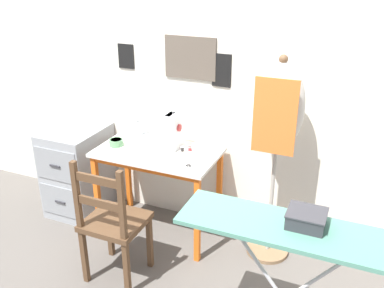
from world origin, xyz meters
TOP-DOWN VIEW (x-y plane):
  - ground_plane at (0.00, 0.00)m, footprint 14.00×14.00m
  - wall_back at (0.00, 0.62)m, footprint 10.00×0.07m
  - sewing_table at (0.00, 0.26)m, footprint 0.95×0.55m
  - sewing_machine at (-0.01, 0.36)m, footprint 0.36×0.15m
  - fabric_bowl at (-0.35, 0.24)m, footprint 0.11×0.11m
  - scissors at (0.35, 0.11)m, footprint 0.13×0.11m
  - thread_spool_near_machine at (0.18, 0.34)m, footprint 0.03×0.03m
  - thread_spool_mid_table at (0.23, 0.37)m, footprint 0.04×0.04m
  - wooden_chair at (-0.03, -0.35)m, footprint 0.40×0.38m
  - filing_cabinet at (-0.81, 0.31)m, footprint 0.44×0.57m
  - dress_form at (0.90, 0.34)m, footprint 0.34×0.32m
  - ironing_board at (1.19, -0.59)m, footprint 1.13×0.33m
  - storage_box at (1.25, -0.54)m, footprint 0.19×0.17m

SIDE VIEW (x-z plane):
  - ground_plane at x=0.00m, z-range 0.00..0.00m
  - filing_cabinet at x=-0.81m, z-range 0.00..0.77m
  - wooden_chair at x=-0.03m, z-range -0.02..0.92m
  - sewing_table at x=0.00m, z-range 0.26..1.00m
  - scissors at x=0.35m, z-range 0.74..0.74m
  - thread_spool_mid_table at x=0.23m, z-range 0.74..0.77m
  - thread_spool_near_machine at x=0.18m, z-range 0.74..0.78m
  - fabric_bowl at x=-0.35m, z-range 0.74..0.79m
  - ironing_board at x=1.19m, z-range 0.39..1.30m
  - sewing_machine at x=-0.01m, z-range 0.72..1.02m
  - storage_box at x=1.25m, z-range 0.90..0.98m
  - dress_form at x=0.90m, z-range 0.35..1.89m
  - wall_back at x=0.00m, z-range 0.00..2.55m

